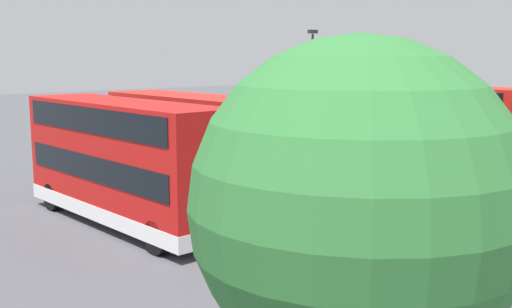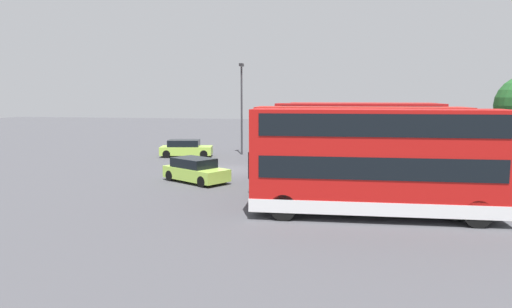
{
  "view_description": "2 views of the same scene",
  "coord_description": "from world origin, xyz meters",
  "px_view_note": "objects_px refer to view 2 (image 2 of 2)",
  "views": [
    {
      "loc": [
        21.54,
        29.24,
        6.23
      ],
      "look_at": [
        0.95,
        4.48,
        1.02
      ],
      "focal_mm": 43.46,
      "sensor_mm": 36.0,
      "label": 1
    },
    {
      "loc": [
        30.87,
        7.64,
        5.1
      ],
      "look_at": [
        1.95,
        2.24,
        1.41
      ],
      "focal_mm": 32.67,
      "sensor_mm": 36.0,
      "label": 2
    }
  ],
  "objects_px": {
    "bus_double_decker_sixth": "(358,149)",
    "car_small_green": "(195,170)",
    "car_hatchback_silver": "(186,148)",
    "bus_single_deck_near_end": "(362,136)",
    "bus_double_decker_seventh": "(376,160)",
    "bus_single_deck_fifth": "(368,156)",
    "bus_double_decker_third": "(357,133)",
    "bus_single_deck_fourth": "(360,149)",
    "bus_double_decker_second": "(360,129)",
    "lamp_post_tall": "(242,102)"
  },
  "relations": [
    {
      "from": "bus_single_deck_fifth",
      "to": "bus_single_deck_fourth",
      "type": "bearing_deg",
      "value": -175.08
    },
    {
      "from": "bus_single_deck_fourth",
      "to": "lamp_post_tall",
      "type": "bearing_deg",
      "value": -131.24
    },
    {
      "from": "bus_double_decker_sixth",
      "to": "car_hatchback_silver",
      "type": "height_order",
      "value": "bus_double_decker_sixth"
    },
    {
      "from": "bus_single_deck_fifth",
      "to": "bus_double_decker_seventh",
      "type": "relative_size",
      "value": 1.13
    },
    {
      "from": "bus_double_decker_third",
      "to": "bus_single_deck_fourth",
      "type": "height_order",
      "value": "bus_double_decker_third"
    },
    {
      "from": "bus_single_deck_fifth",
      "to": "lamp_post_tall",
      "type": "bearing_deg",
      "value": -140.18
    },
    {
      "from": "car_small_green",
      "to": "lamp_post_tall",
      "type": "relative_size",
      "value": 0.57
    },
    {
      "from": "bus_double_decker_second",
      "to": "car_small_green",
      "type": "xyz_separation_m",
      "value": [
        11.86,
        -9.9,
        -1.75
      ]
    },
    {
      "from": "bus_double_decker_third",
      "to": "bus_double_decker_seventh",
      "type": "distance_m",
      "value": 14.53
    },
    {
      "from": "bus_single_deck_near_end",
      "to": "bus_double_decker_second",
      "type": "xyz_separation_m",
      "value": [
        3.72,
        -0.3,
        0.83
      ]
    },
    {
      "from": "car_hatchback_silver",
      "to": "bus_single_deck_near_end",
      "type": "bearing_deg",
      "value": 107.47
    },
    {
      "from": "bus_double_decker_sixth",
      "to": "car_small_green",
      "type": "distance_m",
      "value": 9.83
    },
    {
      "from": "bus_double_decker_seventh",
      "to": "bus_single_deck_near_end",
      "type": "bearing_deg",
      "value": 179.31
    },
    {
      "from": "bus_single_deck_fourth",
      "to": "bus_double_decker_sixth",
      "type": "distance_m",
      "value": 7.36
    },
    {
      "from": "car_hatchback_silver",
      "to": "bus_double_decker_second",
      "type": "bearing_deg",
      "value": 93.52
    },
    {
      "from": "bus_double_decker_third",
      "to": "bus_double_decker_seventh",
      "type": "bearing_deg",
      "value": 1.41
    },
    {
      "from": "bus_double_decker_second",
      "to": "car_hatchback_silver",
      "type": "relative_size",
      "value": 2.49
    },
    {
      "from": "bus_single_deck_near_end",
      "to": "bus_single_deck_fifth",
      "type": "distance_m",
      "value": 14.35
    },
    {
      "from": "bus_double_decker_third",
      "to": "car_small_green",
      "type": "bearing_deg",
      "value": -49.29
    },
    {
      "from": "bus_single_deck_fourth",
      "to": "bus_single_deck_fifth",
      "type": "bearing_deg",
      "value": 4.92
    },
    {
      "from": "bus_double_decker_third",
      "to": "bus_double_decker_sixth",
      "type": "height_order",
      "value": "same"
    },
    {
      "from": "bus_double_decker_second",
      "to": "bus_single_deck_fifth",
      "type": "height_order",
      "value": "bus_double_decker_second"
    },
    {
      "from": "bus_double_decker_seventh",
      "to": "bus_single_deck_fifth",
      "type": "bearing_deg",
      "value": 179.64
    },
    {
      "from": "bus_double_decker_third",
      "to": "bus_double_decker_second",
      "type": "bearing_deg",
      "value": 174.92
    },
    {
      "from": "bus_double_decker_sixth",
      "to": "car_small_green",
      "type": "xyz_separation_m",
      "value": [
        -2.54,
        -9.33,
        -1.75
      ]
    },
    {
      "from": "bus_single_deck_near_end",
      "to": "car_small_green",
      "type": "bearing_deg",
      "value": -33.21
    },
    {
      "from": "bus_single_deck_near_end",
      "to": "car_small_green",
      "type": "distance_m",
      "value": 18.65
    },
    {
      "from": "bus_single_deck_near_end",
      "to": "car_small_green",
      "type": "relative_size",
      "value": 2.4
    },
    {
      "from": "bus_single_deck_fifth",
      "to": "car_hatchback_silver",
      "type": "bearing_deg",
      "value": -124.11
    },
    {
      "from": "car_small_green",
      "to": "bus_single_deck_fifth",
      "type": "bearing_deg",
      "value": 97.06
    },
    {
      "from": "bus_double_decker_second",
      "to": "car_hatchback_silver",
      "type": "bearing_deg",
      "value": -86.48
    },
    {
      "from": "bus_single_deck_near_end",
      "to": "car_small_green",
      "type": "xyz_separation_m",
      "value": [
        15.58,
        -10.2,
        -0.92
      ]
    },
    {
      "from": "bus_single_deck_near_end",
      "to": "bus_double_decker_sixth",
      "type": "relative_size",
      "value": 1.03
    },
    {
      "from": "bus_double_decker_second",
      "to": "bus_single_deck_fourth",
      "type": "bearing_deg",
      "value": -1.77
    },
    {
      "from": "bus_double_decker_second",
      "to": "bus_single_deck_fifth",
      "type": "xyz_separation_m",
      "value": [
        10.63,
        0.08,
        -0.83
      ]
    },
    {
      "from": "bus_double_decker_seventh",
      "to": "bus_single_deck_fourth",
      "type": "bearing_deg",
      "value": -178.68
    },
    {
      "from": "bus_double_decker_seventh",
      "to": "car_small_green",
      "type": "distance_m",
      "value": 11.88
    },
    {
      "from": "car_hatchback_silver",
      "to": "car_small_green",
      "type": "bearing_deg",
      "value": 21.87
    },
    {
      "from": "bus_single_deck_fourth",
      "to": "bus_double_decker_seventh",
      "type": "distance_m",
      "value": 11.07
    },
    {
      "from": "bus_double_decker_third",
      "to": "bus_single_deck_fifth",
      "type": "xyz_separation_m",
      "value": [
        7.0,
        0.41,
        -0.83
      ]
    },
    {
      "from": "bus_single_deck_fourth",
      "to": "car_small_green",
      "type": "xyz_separation_m",
      "value": [
        4.76,
        -9.68,
        -0.92
      ]
    },
    {
      "from": "bus_double_decker_second",
      "to": "bus_single_deck_fourth",
      "type": "height_order",
      "value": "bus_double_decker_second"
    },
    {
      "from": "bus_double_decker_sixth",
      "to": "bus_double_decker_second",
      "type": "bearing_deg",
      "value": 177.74
    },
    {
      "from": "bus_double_decker_sixth",
      "to": "bus_single_deck_fifth",
      "type": "bearing_deg",
      "value": 170.2
    },
    {
      "from": "bus_single_deck_near_end",
      "to": "bus_double_decker_seventh",
      "type": "bearing_deg",
      "value": -0.69
    },
    {
      "from": "bus_single_deck_fifth",
      "to": "lamp_post_tall",
      "type": "height_order",
      "value": "lamp_post_tall"
    },
    {
      "from": "bus_double_decker_second",
      "to": "bus_single_deck_near_end",
      "type": "bearing_deg",
      "value": 175.39
    },
    {
      "from": "bus_double_decker_third",
      "to": "car_hatchback_silver",
      "type": "distance_m",
      "value": 14.36
    },
    {
      "from": "bus_double_decker_seventh",
      "to": "bus_double_decker_third",
      "type": "bearing_deg",
      "value": -178.59
    },
    {
      "from": "bus_single_deck_fourth",
      "to": "bus_double_decker_sixth",
      "type": "xyz_separation_m",
      "value": [
        7.3,
        -0.35,
        0.82
      ]
    }
  ]
}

